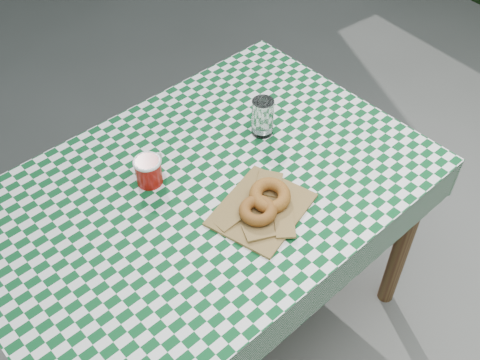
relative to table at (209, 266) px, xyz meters
name	(u,v)px	position (x,y,z in m)	size (l,w,h in m)	color
ground	(183,302)	(-0.04, 0.14, -0.38)	(60.00, 60.00, 0.00)	#565651
table	(209,266)	(0.00, 0.00, 0.00)	(1.28, 0.85, 0.75)	#552F1D
tablecloth	(204,189)	(0.00, 0.00, 0.38)	(1.30, 0.87, 0.01)	#0B461F
paper_bag	(262,209)	(0.08, -0.17, 0.39)	(0.26, 0.21, 0.01)	olive
bagel_front	(258,211)	(0.05, -0.18, 0.41)	(0.10, 0.10, 0.03)	brown
bagel_back	(270,195)	(0.11, -0.16, 0.41)	(0.11, 0.11, 0.04)	#9E6D20
coffee_mug	(149,171)	(-0.11, 0.11, 0.42)	(0.15, 0.15, 0.08)	#9B0F0A
drinking_glass	(263,117)	(0.28, 0.09, 0.44)	(0.07, 0.07, 0.12)	silver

